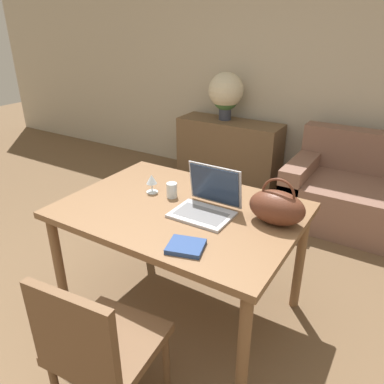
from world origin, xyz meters
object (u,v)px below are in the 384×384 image
at_px(chair, 98,345).
at_px(drinking_glass, 172,190).
at_px(laptop, 208,200).
at_px(handbag, 277,207).
at_px(flower_vase, 226,93).
at_px(wine_glass, 152,181).
at_px(couch, 371,198).

distance_m(chair, drinking_glass, 1.01).
height_order(laptop, drinking_glass, laptop).
bearing_deg(handbag, flower_vase, 123.52).
xyz_separation_m(wine_glass, handbag, (0.81, 0.04, 0.01)).
distance_m(couch, drinking_glass, 2.10).
relative_size(chair, laptop, 2.59).
bearing_deg(flower_vase, laptop, -65.28).
bearing_deg(handbag, couch, 79.49).
height_order(laptop, flower_vase, flower_vase).
bearing_deg(wine_glass, drinking_glass, 4.01).
height_order(couch, flower_vase, flower_vase).
bearing_deg(drinking_glass, flower_vase, 108.52).
bearing_deg(couch, handbag, -100.51).
relative_size(couch, laptop, 4.44).
xyz_separation_m(couch, wine_glass, (-1.13, -1.79, 0.57)).
distance_m(chair, laptop, 0.94).
xyz_separation_m(laptop, flower_vase, (-0.98, 2.13, 0.18)).
xyz_separation_m(couch, laptop, (-0.70, -1.82, 0.56)).
height_order(wine_glass, handbag, handbag).
height_order(couch, handbag, handbag).
height_order(chair, couch, chair).
xyz_separation_m(laptop, handbag, (0.38, 0.08, 0.03)).
xyz_separation_m(handbag, flower_vase, (-1.36, 2.05, 0.16)).
distance_m(couch, flower_vase, 1.86).
relative_size(chair, flower_vase, 1.64).
height_order(couch, laptop, laptop).
relative_size(drinking_glass, wine_glass, 0.77).
bearing_deg(couch, drinking_glass, -119.05).
bearing_deg(drinking_glass, wine_glass, -175.99).
xyz_separation_m(chair, laptop, (0.05, 0.87, 0.35)).
xyz_separation_m(drinking_glass, wine_glass, (-0.15, -0.01, 0.04)).
bearing_deg(couch, flower_vase, 169.71).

